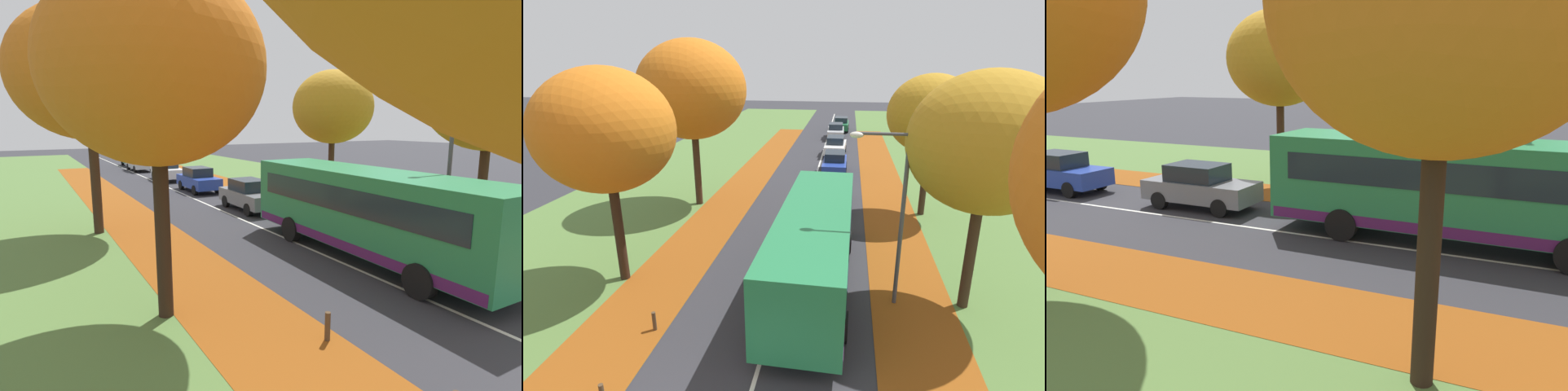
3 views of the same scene
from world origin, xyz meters
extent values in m
cube|color=#8C4714|center=(-4.60, 14.00, 0.01)|extent=(2.80, 60.00, 0.00)
cube|color=#517538|center=(9.20, 20.00, 0.00)|extent=(12.00, 90.00, 0.01)
cube|color=#8C4714|center=(4.60, 14.00, 0.01)|extent=(2.80, 60.00, 0.00)
cube|color=silver|center=(0.00, 20.00, 0.00)|extent=(0.12, 80.00, 0.01)
cylinder|color=black|center=(-6.15, 7.65, 1.97)|extent=(0.36, 0.36, 3.95)
cylinder|color=#382619|center=(6.31, 7.69, 1.94)|extent=(0.35, 0.35, 3.87)
ellipsoid|color=#B27F1E|center=(6.31, 7.69, 5.68)|extent=(4.83, 4.83, 4.34)
cylinder|color=#382619|center=(6.31, 16.59, 1.88)|extent=(0.34, 0.34, 3.76)
ellipsoid|color=#B27F1E|center=(6.31, 16.59, 5.44)|extent=(4.48, 4.48, 4.03)
cylinder|color=#47474C|center=(4.00, 7.52, 3.00)|extent=(0.14, 0.14, 6.00)
cylinder|color=#47474C|center=(3.20, 7.52, 5.90)|extent=(1.60, 0.10, 0.10)
ellipsoid|color=silver|center=(2.40, 7.52, 5.85)|extent=(0.44, 0.28, 0.20)
cube|color=#237A47|center=(1.12, 8.45, 1.73)|extent=(2.70, 10.45, 2.50)
cube|color=#19232D|center=(1.12, 8.45, 2.13)|extent=(2.71, 9.20, 0.80)
cube|color=#4C1951|center=(1.12, 8.45, 0.66)|extent=(2.71, 10.24, 0.32)
cylinder|color=black|center=(2.36, 11.28, 0.48)|extent=(0.32, 0.97, 0.96)
cylinder|color=black|center=(-0.01, 11.33, 0.48)|extent=(0.32, 0.97, 0.96)
cube|color=slate|center=(1.39, 17.29, 0.67)|extent=(1.73, 4.21, 0.70)
cube|color=#19232D|center=(1.40, 17.44, 1.32)|extent=(1.46, 2.03, 0.60)
cylinder|color=black|center=(2.17, 15.99, 0.32)|extent=(0.22, 0.64, 0.64)
cylinder|color=black|center=(0.60, 16.00, 0.32)|extent=(0.22, 0.64, 0.64)
cylinder|color=black|center=(2.19, 18.59, 0.32)|extent=(0.22, 0.64, 0.64)
cylinder|color=black|center=(0.62, 18.60, 0.32)|extent=(0.22, 0.64, 0.64)
cube|color=#233D9E|center=(1.30, 24.32, 0.67)|extent=(1.70, 4.20, 0.70)
cube|color=#19232D|center=(1.30, 24.47, 1.32)|extent=(1.45, 2.02, 0.60)
cylinder|color=black|center=(2.08, 23.02, 0.32)|extent=(0.22, 0.64, 0.64)
cylinder|color=black|center=(0.52, 23.02, 0.32)|extent=(0.22, 0.64, 0.64)
cylinder|color=black|center=(2.08, 25.62, 0.32)|extent=(0.22, 0.64, 0.64)
camera|label=1|loc=(-8.76, -1.35, 4.52)|focal=28.00mm
camera|label=2|loc=(2.10, -5.21, 8.05)|focal=28.00mm
camera|label=3|loc=(-13.39, 6.33, 4.74)|focal=35.00mm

